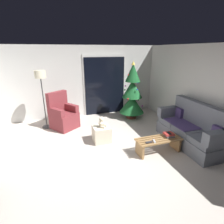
{
  "coord_description": "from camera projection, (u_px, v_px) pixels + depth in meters",
  "views": [
    {
      "loc": [
        -0.96,
        -3.34,
        2.35
      ],
      "look_at": [
        0.4,
        0.7,
        0.85
      ],
      "focal_mm": 28.58,
      "sensor_mm": 36.0,
      "label": 1
    }
  ],
  "objects": [
    {
      "name": "ground_plane",
      "position": [
        105.0,
        159.0,
        4.06
      ],
      "size": [
        7.0,
        7.0,
        0.0
      ],
      "primitive_type": "plane",
      "color": "#BCB2A8"
    },
    {
      "name": "armchair",
      "position": [
        63.0,
        115.0,
        5.57
      ],
      "size": [
        0.96,
        0.96,
        1.13
      ],
      "color": "maroon",
      "rests_on": "ground"
    },
    {
      "name": "patio_door_frame",
      "position": [
        105.0,
        85.0,
        6.63
      ],
      "size": [
        1.6,
        0.02,
        2.2
      ],
      "primitive_type": "cube",
      "color": "silver",
      "rests_on": "ground"
    },
    {
      "name": "wall_back",
      "position": [
        80.0,
        82.0,
        6.38
      ],
      "size": [
        5.72,
        0.12,
        2.5
      ],
      "primitive_type": "cube",
      "color": "silver",
      "rests_on": "ground"
    },
    {
      "name": "christmas_tree",
      "position": [
        132.0,
        94.0,
        6.19
      ],
      "size": [
        0.87,
        0.87,
        1.99
      ],
      "color": "#4C1E19",
      "rests_on": "ground"
    },
    {
      "name": "patio_door_glass",
      "position": [
        105.0,
        86.0,
        6.63
      ],
      "size": [
        1.5,
        0.02,
        2.1
      ],
      "primitive_type": "cube",
      "color": "black",
      "rests_on": "ground"
    },
    {
      "name": "couch",
      "position": [
        192.0,
        130.0,
        4.59
      ],
      "size": [
        0.82,
        1.96,
        1.08
      ],
      "color": "slate",
      "rests_on": "ground"
    },
    {
      "name": "coffee_table",
      "position": [
        158.0,
        143.0,
        4.25
      ],
      "size": [
        1.1,
        0.4,
        0.36
      ],
      "color": "#9E7547",
      "rests_on": "ground"
    },
    {
      "name": "book_stack",
      "position": [
        169.0,
        135.0,
        4.3
      ],
      "size": [
        0.24,
        0.24,
        0.08
      ],
      "color": "#4C4C51",
      "rests_on": "coffee_table"
    },
    {
      "name": "remote_silver",
      "position": [
        154.0,
        141.0,
        4.07
      ],
      "size": [
        0.09,
        0.16,
        0.02
      ],
      "primitive_type": "cube",
      "rotation": [
        0.0,
        0.0,
        2.81
      ],
      "color": "#ADADB2",
      "rests_on": "coffee_table"
    },
    {
      "name": "ottoman",
      "position": [
        102.0,
        134.0,
        4.77
      ],
      "size": [
        0.44,
        0.44,
        0.42
      ],
      "primitive_type": "cube",
      "color": "beige",
      "rests_on": "ground"
    },
    {
      "name": "cell_phone",
      "position": [
        169.0,
        133.0,
        4.29
      ],
      "size": [
        0.09,
        0.15,
        0.01
      ],
      "primitive_type": "cube",
      "rotation": [
        0.0,
        0.0,
        -0.11
      ],
      "color": "black",
      "rests_on": "book_stack"
    },
    {
      "name": "remote_graphite",
      "position": [
        149.0,
        142.0,
        4.02
      ],
      "size": [
        0.16,
        0.05,
        0.02
      ],
      "primitive_type": "cube",
      "rotation": [
        0.0,
        0.0,
        4.73
      ],
      "color": "#333338",
      "rests_on": "coffee_table"
    },
    {
      "name": "teddy_bear_cream",
      "position": [
        102.0,
        123.0,
        4.65
      ],
      "size": [
        0.22,
        0.21,
        0.29
      ],
      "color": "beige",
      "rests_on": "ottoman"
    },
    {
      "name": "wall_right",
      "position": [
        213.0,
        95.0,
        4.51
      ],
      "size": [
        0.12,
        6.0,
        2.5
      ],
      "primitive_type": "cube",
      "color": "silver",
      "rests_on": "ground"
    },
    {
      "name": "floor_lamp",
      "position": [
        41.0,
        80.0,
        5.22
      ],
      "size": [
        0.32,
        0.32,
        1.78
      ],
      "color": "#2D2D30",
      "rests_on": "ground"
    }
  ]
}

